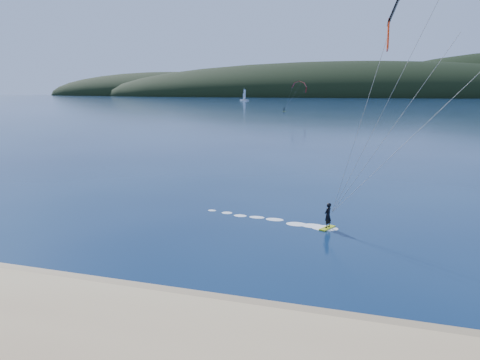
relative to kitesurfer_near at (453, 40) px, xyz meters
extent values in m
plane|color=#071A3A|center=(-13.35, -14.66, -12.74)|extent=(1800.00, 1800.00, 0.00)
cube|color=#947C56|center=(-13.35, -10.16, -12.69)|extent=(220.00, 2.50, 0.10)
ellipsoid|color=black|center=(-63.35, 705.34, -12.74)|extent=(840.00, 280.00, 110.00)
ellipsoid|color=black|center=(-393.35, 765.34, -12.74)|extent=(520.00, 220.00, 90.00)
cube|color=#B3C817|center=(-6.80, 3.45, -12.69)|extent=(1.10, 1.58, 0.09)
imported|color=black|center=(-6.80, 3.45, -11.72)|extent=(0.70, 0.81, 1.87)
cylinder|color=gray|center=(-3.06, 1.49, -5.49)|extent=(0.02, 0.02, 14.01)
cube|color=#B3C817|center=(-45.80, 182.74, -12.69)|extent=(1.09, 1.54, 0.08)
imported|color=black|center=(-45.80, 182.74, -11.75)|extent=(1.02, 1.10, 1.83)
cylinder|color=gray|center=(-41.56, 179.13, -6.74)|extent=(0.02, 0.02, 13.87)
cube|color=white|center=(-126.34, 387.58, -12.20)|extent=(9.06, 6.07, 1.52)
cylinder|color=white|center=(-126.34, 387.58, -6.25)|extent=(0.22, 0.22, 11.91)
cube|color=white|center=(-126.29, 389.10, -6.25)|extent=(1.19, 2.60, 8.66)
cube|color=white|center=(-126.29, 385.85, -8.41)|extent=(0.93, 2.01, 5.41)
camera|label=1|loc=(-3.97, -27.89, -2.76)|focal=32.78mm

